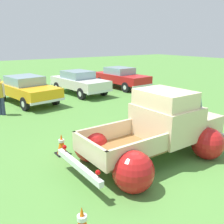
{
  "coord_description": "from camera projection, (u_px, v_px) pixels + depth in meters",
  "views": [
    {
      "loc": [
        -4.6,
        -4.82,
        3.26
      ],
      "look_at": [
        0.0,
        1.82,
        0.96
      ],
      "focal_mm": 40.52,
      "sensor_mm": 36.0,
      "label": 1
    }
  ],
  "objects": [
    {
      "name": "show_car_2",
      "position": [
        79.0,
        81.0,
        15.74
      ],
      "size": [
        2.22,
        4.48,
        1.43
      ],
      "rotation": [
        0.0,
        0.0,
        -1.47
      ],
      "color": "black",
      "rests_on": "ground"
    },
    {
      "name": "vintage_pickup_truck",
      "position": [
        159.0,
        131.0,
        7.23
      ],
      "size": [
        4.65,
        2.82,
        1.96
      ],
      "rotation": [
        0.0,
        0.0,
        0.02
      ],
      "color": "black",
      "rests_on": "ground"
    },
    {
      "name": "spectator_0",
      "position": [
        0.0,
        94.0,
        11.21
      ],
      "size": [
        0.47,
        0.48,
        1.68
      ],
      "rotation": [
        0.0,
        0.0,
        3.77
      ],
      "color": "navy",
      "rests_on": "ground"
    },
    {
      "name": "show_car_1",
      "position": [
        26.0,
        88.0,
        13.5
      ],
      "size": [
        2.52,
        4.69,
        1.43
      ],
      "rotation": [
        0.0,
        0.0,
        -1.41
      ],
      "color": "black",
      "rests_on": "ground"
    },
    {
      "name": "lane_cone_0",
      "position": [
        82.0,
        223.0,
        4.23
      ],
      "size": [
        0.36,
        0.36,
        0.63
      ],
      "color": "black",
      "rests_on": "ground"
    },
    {
      "name": "show_car_3",
      "position": [
        121.0,
        77.0,
        17.73
      ],
      "size": [
        2.07,
        4.5,
        1.43
      ],
      "rotation": [
        0.0,
        0.0,
        -1.5
      ],
      "color": "black",
      "rests_on": "ground"
    },
    {
      "name": "lane_cone_1",
      "position": [
        62.0,
        144.0,
        7.44
      ],
      "size": [
        0.36,
        0.36,
        0.63
      ],
      "color": "black",
      "rests_on": "ground"
    },
    {
      "name": "ground_plane",
      "position": [
        148.0,
        159.0,
        7.22
      ],
      "size": [
        80.0,
        80.0,
        0.0
      ],
      "primitive_type": "plane",
      "color": "#548C3D"
    }
  ]
}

